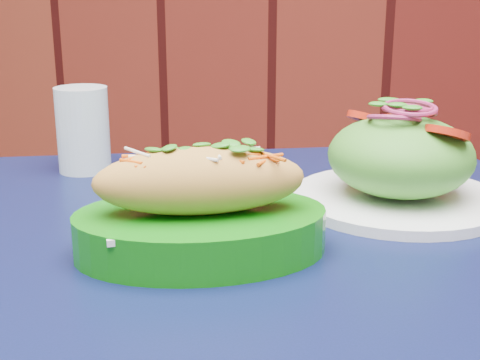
# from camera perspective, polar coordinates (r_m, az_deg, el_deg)

# --- Properties ---
(cafe_table) EXTENTS (0.99, 0.99, 0.75)m
(cafe_table) POSITION_cam_1_polar(r_m,az_deg,el_deg) (0.69, -0.72, -12.68)
(cafe_table) COLOR black
(cafe_table) RESTS_ON ground
(banh_mi_basket) EXTENTS (0.28, 0.22, 0.11)m
(banh_mi_basket) POSITION_cam_1_polar(r_m,az_deg,el_deg) (0.64, -3.40, -2.61)
(banh_mi_basket) COLOR #0F720D
(banh_mi_basket) RESTS_ON cafe_table
(salad_plate) EXTENTS (0.25, 0.25, 0.12)m
(salad_plate) POSITION_cam_1_polar(r_m,az_deg,el_deg) (0.80, 13.50, 1.40)
(salad_plate) COLOR white
(salad_plate) RESTS_ON cafe_table
(water_glass) EXTENTS (0.07, 0.07, 0.12)m
(water_glass) POSITION_cam_1_polar(r_m,az_deg,el_deg) (0.94, -13.25, 4.21)
(water_glass) COLOR silver
(water_glass) RESTS_ON cafe_table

